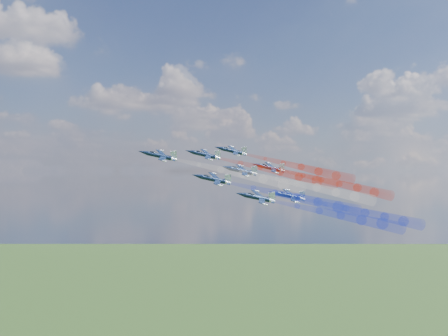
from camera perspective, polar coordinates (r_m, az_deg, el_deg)
jet_lead at (r=154.38m, az=-6.59°, el=1.25°), size 13.60×11.73×8.29m
trail_lead at (r=160.08m, az=1.88°, el=-0.65°), size 38.58×13.76×12.92m
jet_inner_left at (r=147.90m, az=-1.09°, el=-1.15°), size 13.60×11.73×8.29m
trail_inner_left at (r=156.03m, az=7.43°, el=-2.99°), size 38.58×13.76×12.92m
jet_inner_right at (r=165.91m, az=-1.99°, el=1.36°), size 13.60×11.73×8.29m
trail_inner_right at (r=173.28m, az=5.70°, el=-0.41°), size 38.58×13.76×12.92m
jet_outer_left at (r=144.54m, az=3.40°, el=-3.02°), size 13.60×11.73×8.29m
trail_outer_left at (r=154.54m, az=11.81°, el=-4.74°), size 38.58×13.76×12.92m
jet_center_third at (r=160.58m, az=1.72°, el=-0.28°), size 13.60×11.73×8.29m
trail_center_third at (r=169.56m, az=9.44°, el=-2.01°), size 38.58×13.76×12.92m
jet_outer_right at (r=178.40m, az=0.83°, el=1.75°), size 13.60×11.73×8.29m
trail_outer_right at (r=186.72m, az=7.87°, el=0.08°), size 38.58×13.76×12.92m
jet_rear_left at (r=156.71m, az=6.59°, el=-2.83°), size 13.60×11.73×8.29m
trail_rear_left at (r=167.73m, az=14.17°, el=-4.41°), size 38.58×13.76×12.92m
jet_rear_right at (r=173.53m, az=4.67°, el=0.03°), size 13.60×11.73×8.29m
trail_rear_right at (r=183.48m, az=11.67°, el=-1.59°), size 38.58×13.76×12.92m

